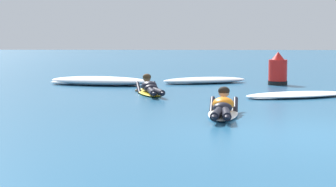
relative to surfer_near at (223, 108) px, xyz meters
The scene contains 7 objects.
ground_plane 8.01m from the surfer_near, 80.99° to the left, with size 120.00×120.00×0.00m, color #235B84.
surfer_near is the anchor object (origin of this frame).
surfer_far 4.37m from the surfer_near, 112.57° to the left, with size 0.98×2.47×0.53m.
whitewater_front 7.74m from the surfer_near, 116.53° to the left, with size 3.35×1.87×0.27m.
whitewater_mid_right 7.81m from the surfer_near, 91.97° to the left, with size 2.94×2.01×0.20m.
whitewater_back 4.03m from the surfer_near, 61.89° to the left, with size 2.90×2.12×0.12m.
channel_marker_buoy 7.58m from the surfer_near, 75.17° to the left, with size 0.59×0.59×1.01m.
Camera 1 is at (-1.66, -8.35, 1.37)m, focal length 62.06 mm.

